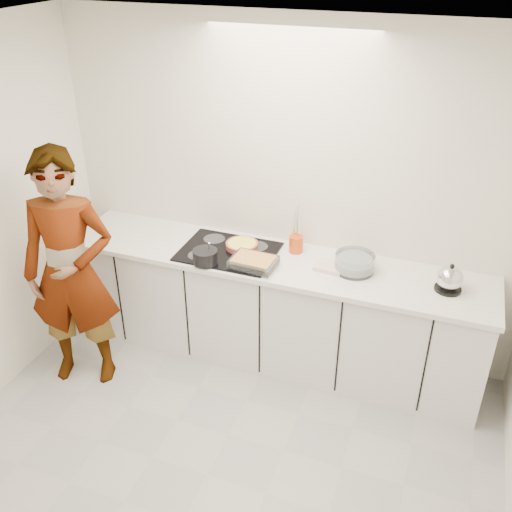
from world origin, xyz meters
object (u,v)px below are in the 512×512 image
(hob, at_px, (228,252))
(cook, at_px, (71,272))
(saucepan, at_px, (205,256))
(baking_dish, at_px, (254,261))
(mixing_bowl, at_px, (355,263))
(kettle, at_px, (450,279))
(utensil_crock, at_px, (296,244))
(tart_dish, at_px, (242,245))

(hob, bearing_deg, cook, -144.31)
(saucepan, xyz_separation_m, baking_dish, (0.35, 0.08, -0.02))
(baking_dish, height_order, mixing_bowl, mixing_bowl)
(saucepan, distance_m, cook, 0.96)
(mixing_bowl, height_order, kettle, kettle)
(baking_dish, bearing_deg, hob, 151.16)
(cook, bearing_deg, hob, 17.62)
(utensil_crock, bearing_deg, kettle, -8.16)
(tart_dish, xyz_separation_m, mixing_bowl, (0.88, -0.02, 0.02))
(utensil_crock, relative_size, cook, 0.07)
(hob, xyz_separation_m, kettle, (1.61, 0.03, 0.08))
(hob, relative_size, kettle, 3.39)
(saucepan, height_order, baking_dish, saucepan)
(hob, bearing_deg, kettle, 1.00)
(hob, bearing_deg, utensil_crock, 21.65)
(saucepan, bearing_deg, kettle, 8.29)
(cook, bearing_deg, mixing_bowl, 3.17)
(hob, xyz_separation_m, baking_dish, (0.26, -0.14, 0.04))
(tart_dish, bearing_deg, cook, -143.28)
(utensil_crock, distance_m, cook, 1.66)
(mixing_bowl, distance_m, utensil_crock, 0.49)
(mixing_bowl, bearing_deg, kettle, -2.88)
(hob, bearing_deg, mixing_bowl, 3.64)
(hob, distance_m, kettle, 1.61)
(kettle, xyz_separation_m, utensil_crock, (-1.13, 0.16, -0.02))
(saucepan, xyz_separation_m, mixing_bowl, (1.04, 0.28, -0.00))
(saucepan, height_order, utensil_crock, saucepan)
(hob, relative_size, saucepan, 3.04)
(hob, relative_size, mixing_bowl, 1.94)
(mixing_bowl, bearing_deg, baking_dish, -163.85)
(tart_dish, bearing_deg, baking_dish, -51.52)
(mixing_bowl, bearing_deg, hob, -176.36)
(baking_dish, distance_m, cook, 1.31)
(mixing_bowl, distance_m, cook, 2.03)
(mixing_bowl, bearing_deg, utensil_crock, 164.83)
(hob, xyz_separation_m, cook, (-0.94, -0.67, 0.00))
(mixing_bowl, relative_size, utensil_crock, 2.78)
(baking_dish, bearing_deg, tart_dish, 128.48)
(tart_dish, distance_m, cook, 1.27)
(tart_dish, xyz_separation_m, kettle, (1.53, -0.06, 0.05))
(kettle, relative_size, utensil_crock, 1.59)
(saucepan, xyz_separation_m, cook, (-0.85, -0.46, -0.05))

